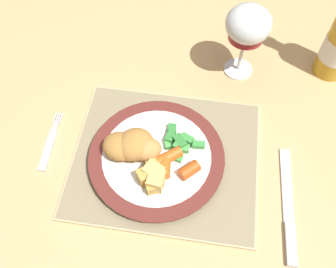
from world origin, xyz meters
name	(u,v)px	position (x,y,z in m)	size (l,w,h in m)	color
ground_plane	(169,230)	(0.00, 0.00, 0.00)	(6.00, 6.00, 0.00)	brown
dining_table	(170,137)	(0.00, 0.00, 0.66)	(1.33, 1.02, 0.74)	tan
placemat	(166,158)	(0.01, -0.10, 0.74)	(0.34, 0.29, 0.01)	#CCB789
dinner_plate	(157,158)	(-0.01, -0.11, 0.76)	(0.24, 0.24, 0.02)	white
breaded_croquettes	(133,146)	(-0.05, -0.10, 0.79)	(0.11, 0.09, 0.04)	#B77F3D
green_beans_pile	(179,142)	(0.03, -0.08, 0.77)	(0.07, 0.08, 0.02)	green
glazed_carrots	(169,165)	(0.02, -0.13, 0.78)	(0.09, 0.08, 0.02)	#CC5119
fork	(49,145)	(-0.21, -0.10, 0.74)	(0.02, 0.13, 0.01)	silver
table_knife	(289,214)	(0.23, -0.17, 0.74)	(0.03, 0.21, 0.01)	silver
wine_glass	(248,27)	(0.13, 0.14, 0.86)	(0.09, 0.09, 0.16)	silver
roast_potatoes	(152,176)	(-0.01, -0.15, 0.78)	(0.05, 0.06, 0.03)	#E5BC66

